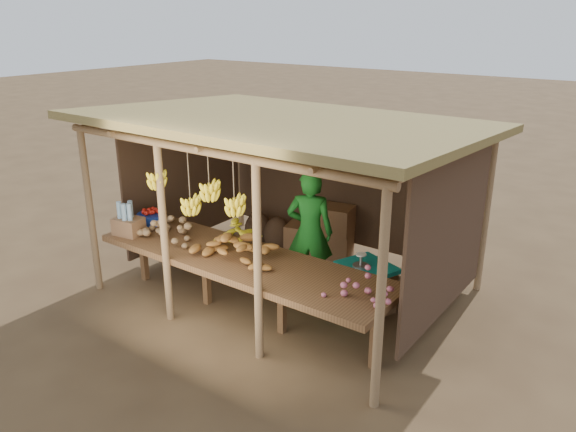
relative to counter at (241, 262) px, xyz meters
The scene contains 13 objects.
ground 1.20m from the counter, 90.00° to the left, with size 60.00×60.00×0.00m, color brown.
stall_structure 1.56m from the counter, 90.99° to the left, with size 4.70×3.50×2.43m.
counter is the anchor object (origin of this frame).
potato_heap 1.17m from the counter, behind, with size 0.90×0.54×0.36m, color #93724C, non-canonical shape.
sweet_potato_heap 0.25m from the counter, 117.35° to the right, with size 1.06×0.64×0.36m, color #9D6428, non-canonical shape.
onion_heap 1.70m from the counter, ahead, with size 0.71×0.42×0.35m, color #CB6279, non-canonical shape.
banana_pile 0.48m from the counter, 137.45° to the left, with size 0.58×0.35×0.35m, color yellow, non-canonical shape.
tomato_basin 1.79m from the counter, behind, with size 0.39×0.39×0.21m.
bottle_box 1.73m from the counter, behind, with size 0.40×0.34×0.45m.
vendor 1.11m from the counter, 76.39° to the left, with size 0.61×0.40×1.68m, color #197320.
tarp_crate 1.61m from the counter, 43.70° to the left, with size 0.82×0.77×0.78m.
carton_stack 2.19m from the counter, 95.07° to the left, with size 1.16×0.51×0.83m.
burlap_sacks 2.42m from the counter, 120.43° to the left, with size 0.83×0.44×0.59m.
Camera 1 is at (4.03, -5.58, 3.53)m, focal length 35.00 mm.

